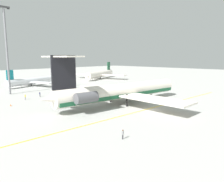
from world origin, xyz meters
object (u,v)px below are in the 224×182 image
airliner_mid_right (100,74)px  light_mast (7,48)px  airliner_mid_left (32,81)px  safety_cone_wingtip (143,90)px  ground_crew_near_nose (40,94)px  ground_crew_starboard (123,133)px  main_jetliner (119,91)px  ground_crew_portside (25,96)px  safety_cone_nose (11,105)px

airliner_mid_right → light_mast: bearing=-6.2°
airliner_mid_left → safety_cone_wingtip: bearing=-77.5°
airliner_mid_left → ground_crew_near_nose: (-11.14, -28.65, -1.27)m
ground_crew_near_nose → ground_crew_starboard: bearing=-133.3°
main_jetliner → ground_crew_near_nose: size_ratio=27.59×
airliner_mid_right → ground_crew_portside: (-60.05, -30.38, -1.80)m
ground_crew_portside → light_mast: (0.54, 13.73, 15.33)m
airliner_mid_left → ground_crew_starboard: bearing=-121.4°
airliner_mid_right → light_mast: 63.26m
ground_crew_near_nose → safety_cone_nose: (-12.19, -6.93, -0.81)m
main_jetliner → ground_crew_portside: size_ratio=26.12×
ground_crew_near_nose → light_mast: 20.44m
ground_crew_portside → ground_crew_near_nose: bearing=-155.0°
main_jetliner → airliner_mid_right: 71.35m
airliner_mid_left → ground_crew_starboard: size_ratio=15.81×
airliner_mid_right → light_mast: light_mast is taller
safety_cone_wingtip → light_mast: (-40.92, 29.05, 16.20)m
ground_crew_portside → safety_cone_wingtip: size_ratio=3.28×
main_jetliner → safety_cone_nose: bearing=145.5°
ground_crew_starboard → ground_crew_portside: bearing=13.0°
ground_crew_portside → ground_crew_starboard: 43.56m
ground_crew_portside → airliner_mid_left: bearing=-107.0°
ground_crew_near_nose → safety_cone_nose: 14.04m
ground_crew_portside → light_mast: size_ratio=0.06×
ground_crew_portside → main_jetliner: bearing=133.8°
safety_cone_wingtip → ground_crew_near_nose: bearing=155.2°
ground_crew_near_nose → ground_crew_portside: bearing=160.6°
main_jetliner → airliner_mid_left: (1.07, 55.38, -1.39)m
light_mast → main_jetliner: bearing=-68.9°
ground_crew_portside → ground_crew_starboard: ground_crew_portside is taller
ground_crew_near_nose → airliner_mid_left: bearing=36.6°
airliner_mid_left → light_mast: (-16.17, -16.18, 14.13)m
main_jetliner → airliner_mid_left: size_ratio=1.79×
ground_crew_starboard → light_mast: (3.77, 57.18, 15.42)m
light_mast → ground_crew_portside: bearing=-92.2°
airliner_mid_right → ground_crew_starboard: size_ratio=19.52×
airliner_mid_right → ground_crew_near_nose: bearing=6.3°
airliner_mid_left → safety_cone_wingtip: size_ratio=47.84×
light_mast → ground_crew_near_nose: bearing=-68.0°
safety_cone_nose → light_mast: 26.27m
main_jetliner → ground_crew_portside: main_jetliner is taller
ground_crew_near_nose → safety_cone_nose: bearing=177.4°
ground_crew_starboard → safety_cone_nose: (-3.38, 37.78, -0.78)m
airliner_mid_left → airliner_mid_right: 43.35m
main_jetliner → airliner_mid_left: 55.40m
airliner_mid_right → safety_cone_wingtip: 49.41m
ground_crew_portside → safety_cone_nose: size_ratio=3.28×
ground_crew_starboard → safety_cone_wingtip: (44.69, 28.12, -0.78)m
airliner_mid_right → ground_crew_starboard: 97.25m
ground_crew_starboard → safety_cone_nose: 37.94m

